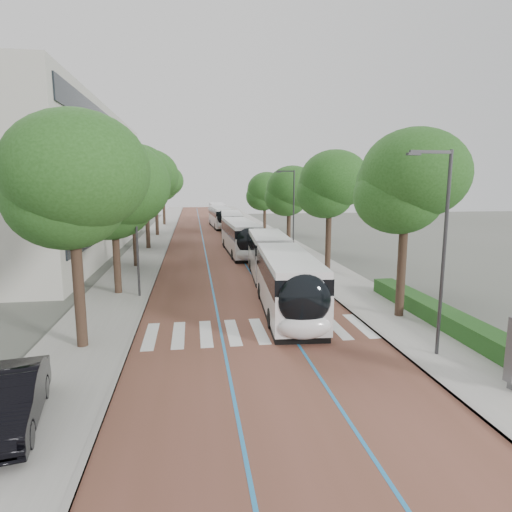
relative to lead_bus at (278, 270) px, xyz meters
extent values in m
plane|color=#51544C|center=(-2.36, -7.32, -1.63)|extent=(160.00, 160.00, 0.00)
cube|color=brown|center=(-2.36, 32.68, -1.62)|extent=(11.00, 140.00, 0.02)
cube|color=gray|center=(-9.86, 32.68, -1.57)|extent=(4.00, 140.00, 0.12)
cube|color=gray|center=(5.14, 32.68, -1.57)|extent=(4.00, 140.00, 0.12)
cube|color=gray|center=(-7.96, 32.68, -1.57)|extent=(0.20, 140.00, 0.14)
cube|color=gray|center=(3.24, 32.68, -1.57)|extent=(0.20, 140.00, 0.14)
cube|color=silver|center=(-7.16, -6.32, -1.60)|extent=(0.55, 3.60, 0.01)
cube|color=silver|center=(-5.91, -6.32, -1.60)|extent=(0.55, 3.60, 0.01)
cube|color=silver|center=(-4.66, -6.32, -1.60)|extent=(0.55, 3.60, 0.01)
cube|color=silver|center=(-3.41, -6.32, -1.60)|extent=(0.55, 3.60, 0.01)
cube|color=silver|center=(-2.16, -6.32, -1.60)|extent=(0.55, 3.60, 0.01)
cube|color=silver|center=(-0.91, -6.32, -1.60)|extent=(0.55, 3.60, 0.01)
cube|color=silver|center=(0.34, -6.32, -1.60)|extent=(0.55, 3.60, 0.01)
cube|color=silver|center=(1.59, -6.32, -1.60)|extent=(0.55, 3.60, 0.01)
cube|color=silver|center=(2.84, -6.32, -1.60)|extent=(0.55, 3.60, 0.01)
cube|color=#2377B3|center=(-3.96, 32.68, -1.60)|extent=(0.12, 126.00, 0.01)
cube|color=#2377B3|center=(-0.76, 32.68, -1.60)|extent=(0.12, 126.00, 0.01)
cube|color=#BBBAAD|center=(-21.86, 20.68, 5.37)|extent=(18.00, 40.00, 14.00)
cube|color=black|center=(-12.81, 20.68, 1.37)|extent=(0.12, 38.00, 1.60)
cube|color=black|center=(-12.81, 20.68, 4.57)|extent=(0.12, 38.00, 1.60)
cube|color=black|center=(-12.81, 20.68, 7.77)|extent=(0.12, 38.00, 1.60)
cube|color=black|center=(-12.81, 20.68, 10.77)|extent=(0.12, 38.00, 1.60)
cube|color=#1F4819|center=(6.74, -7.32, -1.11)|extent=(1.20, 14.00, 0.80)
cylinder|color=#333336|center=(4.44, -10.32, 2.49)|extent=(0.14, 0.14, 8.00)
cube|color=#333336|center=(3.64, -10.32, 6.39)|extent=(1.70, 0.12, 0.12)
cube|color=#333336|center=(2.94, -10.32, 6.31)|extent=(0.50, 0.20, 0.10)
cylinder|color=#333336|center=(4.44, 14.68, 2.49)|extent=(0.14, 0.14, 8.00)
cube|color=#333336|center=(3.64, 14.68, 6.39)|extent=(1.70, 0.12, 0.12)
cube|color=#333336|center=(2.94, 14.68, 6.31)|extent=(0.50, 0.20, 0.10)
cylinder|color=#333336|center=(-8.46, 0.68, 2.49)|extent=(0.14, 0.14, 8.00)
cylinder|color=black|center=(-9.86, -7.32, 0.76)|extent=(0.44, 0.44, 4.78)
ellipsoid|color=#1F4616|center=(-9.86, -7.32, 5.11)|extent=(5.63, 5.63, 4.79)
cylinder|color=black|center=(-9.86, 1.68, 0.58)|extent=(0.44, 0.44, 4.41)
ellipsoid|color=#1F4616|center=(-9.86, 1.68, 4.59)|extent=(6.30, 6.30, 5.36)
cylinder|color=black|center=(-9.86, 10.68, 0.86)|extent=(0.44, 0.44, 4.98)
ellipsoid|color=#1F4616|center=(-9.86, 10.68, 5.38)|extent=(5.67, 5.67, 4.82)
cylinder|color=black|center=(-9.86, 20.68, 0.92)|extent=(0.44, 0.44, 5.09)
ellipsoid|color=#1F4616|center=(-9.86, 20.68, 5.55)|extent=(6.18, 6.18, 5.25)
cylinder|color=black|center=(-9.86, 32.68, 0.68)|extent=(0.44, 0.44, 4.62)
ellipsoid|color=#1F4616|center=(-9.86, 32.68, 4.88)|extent=(5.17, 5.17, 4.39)
cylinder|color=black|center=(-9.86, 47.68, 0.76)|extent=(0.44, 0.44, 4.78)
ellipsoid|color=#1F4616|center=(-9.86, 47.68, 5.11)|extent=(6.17, 6.17, 5.25)
cylinder|color=black|center=(5.34, -5.32, 0.77)|extent=(0.44, 0.44, 4.79)
ellipsoid|color=#1F4616|center=(5.34, -5.32, 5.12)|extent=(5.23, 5.23, 4.45)
cylinder|color=black|center=(5.34, 6.68, 0.71)|extent=(0.44, 0.44, 4.68)
ellipsoid|color=#1F4616|center=(5.34, 6.68, 4.96)|extent=(5.27, 5.27, 4.48)
cylinder|color=black|center=(5.34, 20.68, 0.44)|extent=(0.44, 0.44, 4.14)
ellipsoid|color=#1F4616|center=(5.34, 20.68, 4.21)|extent=(5.59, 5.59, 4.75)
cylinder|color=black|center=(5.34, 36.68, 0.33)|extent=(0.44, 0.44, 3.91)
ellipsoid|color=#1F4616|center=(5.34, 36.68, 3.89)|extent=(5.73, 5.73, 4.87)
cylinder|color=black|center=(0.09, 1.30, 0.15)|extent=(2.35, 1.05, 2.30)
cube|color=silver|center=(-0.25, -3.82, -0.37)|extent=(3.12, 9.51, 1.82)
cube|color=black|center=(-0.25, -3.82, 0.77)|extent=(3.14, 9.32, 0.97)
cube|color=silver|center=(-0.25, -3.82, 1.42)|extent=(3.05, 9.32, 0.31)
cube|color=black|center=(-0.25, -3.82, -1.45)|extent=(3.04, 9.13, 0.35)
cube|color=silver|center=(0.37, 5.61, -0.37)|extent=(3.01, 7.89, 1.82)
cube|color=black|center=(0.37, 5.61, 0.77)|extent=(3.04, 7.74, 0.97)
cube|color=silver|center=(0.37, 5.61, 1.42)|extent=(2.95, 7.73, 0.31)
cube|color=black|center=(0.37, 5.61, -1.45)|extent=(2.94, 7.58, 0.35)
ellipsoid|color=black|center=(-0.56, -8.34, 0.38)|extent=(2.42, 1.25, 2.28)
ellipsoid|color=silver|center=(-0.56, -8.39, -0.76)|extent=(2.41, 1.15, 1.14)
cylinder|color=black|center=(-1.53, -6.02, -1.13)|extent=(0.37, 1.02, 1.00)
cylinder|color=black|center=(0.72, -6.17, -1.13)|extent=(0.37, 1.02, 1.00)
cylinder|color=black|center=(-0.64, 7.35, -1.13)|extent=(0.37, 1.02, 1.00)
cylinder|color=black|center=(1.61, 7.20, -1.13)|extent=(0.37, 1.02, 1.00)
cylinder|color=black|center=(-1.18, -0.67, -1.13)|extent=(0.37, 1.02, 1.00)
cylinder|color=black|center=(1.08, -0.82, -1.13)|extent=(0.37, 1.02, 1.00)
cube|color=silver|center=(-0.54, 16.59, -0.37)|extent=(2.85, 12.07, 1.82)
cube|color=black|center=(-0.54, 16.59, 0.77)|extent=(2.88, 11.83, 0.97)
cube|color=silver|center=(-0.54, 16.59, 1.42)|extent=(2.79, 11.83, 0.31)
cube|color=black|center=(-0.54, 16.59, -1.45)|extent=(2.78, 11.59, 0.35)
ellipsoid|color=black|center=(-0.37, 10.74, 0.38)|extent=(2.38, 1.17, 2.28)
ellipsoid|color=silver|center=(-0.36, 10.69, -0.76)|extent=(2.38, 1.07, 1.14)
cylinder|color=black|center=(-1.56, 12.96, -1.13)|extent=(0.33, 1.01, 1.00)
cylinder|color=black|center=(0.70, 13.02, -1.13)|extent=(0.33, 1.01, 1.00)
cylinder|color=black|center=(-1.78, 20.36, -1.13)|extent=(0.33, 1.01, 1.00)
cylinder|color=black|center=(0.48, 20.42, -1.13)|extent=(0.33, 1.01, 1.00)
cube|color=silver|center=(-0.22, 29.61, -0.37)|extent=(3.21, 12.13, 1.82)
cube|color=black|center=(-0.22, 29.61, 0.77)|extent=(3.23, 11.89, 0.97)
cube|color=silver|center=(-0.22, 29.61, 1.42)|extent=(3.14, 11.88, 0.31)
cube|color=black|center=(-0.22, 29.61, -1.45)|extent=(3.13, 11.64, 0.35)
ellipsoid|color=black|center=(-0.56, 23.77, 0.38)|extent=(2.41, 1.24, 2.28)
ellipsoid|color=silver|center=(-0.56, 23.72, -0.76)|extent=(2.41, 1.14, 1.14)
cylinder|color=black|center=(-1.56, 26.09, -1.13)|extent=(0.36, 1.02, 1.00)
cylinder|color=black|center=(0.70, 25.95, -1.13)|extent=(0.36, 1.02, 1.00)
cylinder|color=black|center=(-1.12, 33.47, -1.13)|extent=(0.36, 1.02, 1.00)
cylinder|color=black|center=(1.14, 33.34, -1.13)|extent=(0.36, 1.02, 1.00)
cube|color=silver|center=(-0.86, 42.47, -0.37)|extent=(3.13, 12.12, 1.82)
cube|color=black|center=(-0.86, 42.47, 0.77)|extent=(3.16, 11.88, 0.97)
cube|color=silver|center=(-0.86, 42.47, 1.42)|extent=(3.07, 11.87, 0.31)
cube|color=black|center=(-0.86, 42.47, -1.45)|extent=(3.06, 11.63, 0.35)
ellipsoid|color=black|center=(-0.55, 36.63, 0.38)|extent=(2.41, 1.22, 2.28)
ellipsoid|color=silver|center=(-0.54, 36.58, -0.76)|extent=(2.40, 1.12, 1.14)
cylinder|color=black|center=(-1.79, 38.82, -1.13)|extent=(0.35, 1.01, 1.00)
cylinder|color=black|center=(0.46, 38.94, -1.13)|extent=(0.35, 1.01, 1.00)
cylinder|color=black|center=(-2.19, 46.21, -1.13)|extent=(0.35, 1.01, 1.00)
cylinder|color=black|center=(0.07, 46.33, -1.13)|extent=(0.35, 1.01, 1.00)
cube|color=silver|center=(-0.57, 54.94, -0.37)|extent=(2.64, 12.03, 1.82)
cube|color=black|center=(-0.57, 54.94, 0.77)|extent=(2.67, 11.79, 0.97)
cube|color=silver|center=(-0.57, 54.94, 1.42)|extent=(2.58, 11.79, 0.31)
cube|color=black|center=(-0.57, 54.94, -1.45)|extent=(2.58, 11.55, 0.35)
ellipsoid|color=black|center=(-0.50, 49.09, 0.38)|extent=(2.36, 1.13, 2.28)
ellipsoid|color=silver|center=(-0.50, 49.04, -0.76)|extent=(2.36, 1.03, 1.14)
cylinder|color=black|center=(-1.66, 51.33, -1.13)|extent=(0.31, 1.00, 1.00)
cylinder|color=black|center=(0.60, 51.36, -1.13)|extent=(0.31, 1.00, 1.00)
cylinder|color=black|center=(-1.74, 58.73, -1.13)|extent=(0.31, 1.00, 1.00)
cylinder|color=black|center=(0.51, 58.75, -1.13)|extent=(0.31, 1.00, 1.00)
imported|color=black|center=(-10.38, -13.37, -0.73)|extent=(2.45, 4.92, 1.55)
camera|label=1|loc=(-5.13, -25.36, 5.24)|focal=30.00mm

